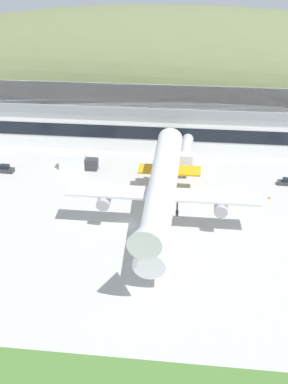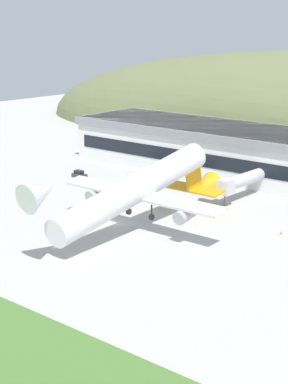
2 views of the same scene
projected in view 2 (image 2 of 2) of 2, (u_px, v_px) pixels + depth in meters
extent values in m
plane|color=#B7B5AF|center=(113.00, 223.00, 115.78)|extent=(324.32, 324.32, 0.00)
cube|color=black|center=(264.00, 170.00, 134.36)|extent=(107.05, 0.16, 3.11)
cylinder|color=silver|center=(242.00, 180.00, 130.24)|extent=(2.60, 13.64, 2.60)
cube|color=silver|center=(224.00, 186.00, 125.22)|extent=(3.38, 2.86, 2.86)
cylinder|color=slate|center=(225.00, 196.00, 126.10)|extent=(0.36, 0.36, 4.00)
cylinder|color=silver|center=(133.00, 190.00, 108.40)|extent=(4.75, 36.45, 11.16)
cone|color=silver|center=(40.00, 193.00, 92.45)|extent=(4.66, 5.98, 5.52)
cone|color=orange|center=(204.00, 188.00, 124.72)|extent=(4.66, 6.92, 5.69)
cube|color=orange|center=(193.00, 169.00, 120.82)|extent=(0.50, 5.55, 8.14)
cube|color=orange|center=(193.00, 189.00, 121.97)|extent=(12.36, 3.34, 0.95)
cube|color=silver|center=(140.00, 195.00, 110.01)|extent=(33.39, 3.62, 1.09)
cylinder|color=#9E9EA3|center=(96.00, 194.00, 116.26)|extent=(2.30, 3.95, 2.91)
cylinder|color=#9E9EA3|center=(185.00, 215.00, 103.73)|extent=(2.30, 3.95, 2.91)
cylinder|color=#2D2D2D|center=(129.00, 206.00, 112.27)|extent=(0.28, 0.28, 2.20)
cylinder|color=#2D2D2D|center=(129.00, 212.00, 112.55)|extent=(0.45, 1.10, 1.10)
cylinder|color=#2D2D2D|center=(152.00, 211.00, 109.00)|extent=(0.28, 0.28, 2.20)
cylinder|color=#2D2D2D|center=(152.00, 217.00, 109.28)|extent=(0.45, 1.10, 1.10)
cylinder|color=#2D2D2D|center=(80.00, 211.00, 99.45)|extent=(0.22, 0.22, 1.98)
cylinder|color=#2D2D2D|center=(80.00, 217.00, 99.71)|extent=(0.30, 0.82, 0.82)
cube|color=#333338|center=(79.00, 176.00, 149.13)|extent=(3.80, 1.92, 0.93)
cube|color=black|center=(79.00, 172.00, 149.04)|extent=(2.11, 1.58, 0.76)
cube|color=#333338|center=(150.00, 182.00, 140.28)|extent=(2.69, 2.24, 2.50)
cube|color=black|center=(155.00, 181.00, 139.31)|extent=(0.08, 1.90, 1.10)
cube|color=silver|center=(136.00, 177.00, 142.79)|extent=(5.71, 2.24, 3.36)
cube|color=orange|center=(281.00, 234.00, 109.68)|extent=(0.52, 0.52, 0.03)
cone|color=orange|center=(281.00, 232.00, 109.60)|extent=(0.40, 0.40, 0.55)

